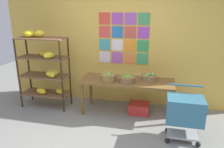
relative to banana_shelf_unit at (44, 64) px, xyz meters
name	(u,v)px	position (x,y,z in m)	size (l,w,h in m)	color
ground	(93,148)	(1.42, -1.20, -0.93)	(9.54, 9.54, 0.00)	gray
back_wall_with_art	(118,36)	(1.42, 0.60, 0.55)	(5.03, 0.07, 2.96)	gold
banana_shelf_unit	(44,64)	(0.00, 0.00, 0.00)	(1.00, 0.45, 1.62)	#322812
display_table	(127,84)	(1.73, 0.06, -0.31)	(1.80, 0.65, 0.70)	brown
fruit_basket_back_right	(149,77)	(2.14, 0.15, -0.17)	(0.30, 0.30, 0.15)	#947250
fruit_basket_left	(109,77)	(1.38, -0.05, -0.16)	(0.30, 0.30, 0.16)	olive
fruit_basket_right	(127,79)	(1.74, -0.04, -0.17)	(0.31, 0.31, 0.13)	olive
produce_crate_under_table	(139,108)	(1.97, 0.11, -0.83)	(0.39, 0.32, 0.20)	red
shopping_cart	(185,111)	(2.75, -0.65, -0.44)	(0.56, 0.45, 0.86)	black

